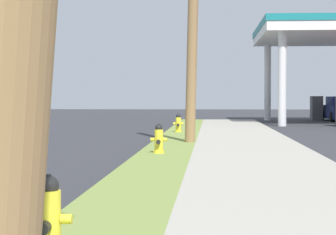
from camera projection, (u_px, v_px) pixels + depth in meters
fire_hydrant_nearest at (48, 221)px, 5.78m from camera, size 0.42×0.38×0.74m
fire_hydrant_second at (159, 140)px, 16.57m from camera, size 0.42×0.38×0.74m
fire_hydrant_third at (178, 124)px, 26.49m from camera, size 0.42×0.37×0.74m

